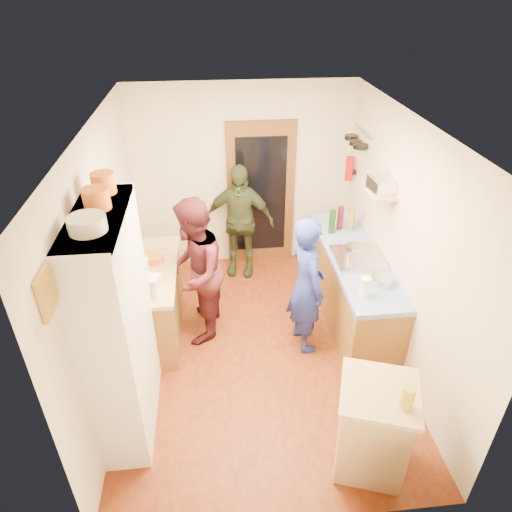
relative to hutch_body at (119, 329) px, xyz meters
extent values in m
cube|color=maroon|center=(1.30, 0.80, -1.11)|extent=(3.00, 4.00, 0.02)
cube|color=silver|center=(1.30, 0.80, 1.51)|extent=(3.00, 4.00, 0.02)
cube|color=beige|center=(1.30, 2.81, 0.20)|extent=(3.00, 0.02, 2.60)
cube|color=beige|center=(1.30, -1.21, 0.20)|extent=(3.00, 0.02, 2.60)
cube|color=beige|center=(-0.21, 0.80, 0.20)|extent=(0.02, 4.00, 2.60)
cube|color=beige|center=(2.81, 0.80, 0.20)|extent=(0.02, 4.00, 2.60)
cube|color=brown|center=(1.55, 2.77, -0.05)|extent=(0.95, 0.06, 2.10)
cube|color=black|center=(1.55, 2.74, -0.05)|extent=(0.70, 0.02, 1.70)
cube|color=white|center=(0.00, 0.00, 0.00)|extent=(0.40, 1.20, 2.20)
cube|color=white|center=(0.00, 0.00, 1.08)|extent=(0.40, 1.14, 0.04)
cylinder|color=white|center=(0.00, -0.25, 1.15)|extent=(0.26, 0.26, 0.11)
cylinder|color=orange|center=(0.00, 0.11, 1.18)|extent=(0.20, 0.20, 0.16)
cylinder|color=orange|center=(0.00, 0.40, 1.18)|extent=(0.19, 0.19, 0.17)
cube|color=brown|center=(0.10, 1.25, -0.68)|extent=(0.60, 1.40, 0.85)
cube|color=tan|center=(0.10, 1.25, -0.23)|extent=(0.64, 1.44, 0.05)
cube|color=white|center=(0.15, 0.79, -0.10)|extent=(0.30, 0.24, 0.20)
cylinder|color=white|center=(0.05, 1.14, -0.10)|extent=(0.19, 0.19, 0.20)
cylinder|color=orange|center=(0.18, 1.37, -0.16)|extent=(0.19, 0.19, 0.08)
cube|color=tan|center=(0.12, 1.73, -0.19)|extent=(0.34, 0.28, 0.02)
cube|color=brown|center=(2.50, 1.30, -0.68)|extent=(0.60, 2.20, 0.84)
cube|color=#1942B0|center=(2.50, 1.30, -0.23)|extent=(0.62, 2.22, 0.06)
cube|color=silver|center=(2.50, 1.20, -0.18)|extent=(0.55, 0.58, 0.04)
cylinder|color=silver|center=(2.45, 1.21, -0.09)|extent=(0.21, 0.21, 0.14)
cylinder|color=#143F14|center=(2.35, 1.85, -0.04)|extent=(0.10, 0.10, 0.32)
cylinder|color=#591419|center=(2.48, 1.94, -0.05)|extent=(0.09, 0.09, 0.31)
cylinder|color=olive|center=(2.61, 1.89, -0.04)|extent=(0.10, 0.10, 0.32)
cylinder|color=white|center=(2.35, 0.49, -0.09)|extent=(0.11, 0.11, 0.23)
cylinder|color=silver|center=(2.60, 0.68, -0.16)|extent=(0.25, 0.25, 0.09)
cube|color=tan|center=(2.10, -0.74, -0.67)|extent=(0.70, 0.70, 0.86)
cube|color=tan|center=(2.10, -0.74, -0.22)|extent=(0.79, 0.79, 0.05)
cube|color=white|center=(2.07, -0.68, -0.21)|extent=(0.42, 0.38, 0.02)
cylinder|color=#AD9E2D|center=(2.24, -0.91, -0.09)|extent=(0.13, 0.13, 0.21)
cylinder|color=silver|center=(2.76, 2.33, 0.95)|extent=(0.02, 0.65, 0.02)
cylinder|color=black|center=(2.70, 2.15, 0.82)|extent=(0.18, 0.18, 0.05)
cylinder|color=black|center=(2.70, 2.35, 0.80)|extent=(0.16, 0.16, 0.05)
cylinder|color=black|center=(2.70, 2.55, 0.81)|extent=(0.17, 0.17, 0.05)
cube|color=tan|center=(2.67, 1.25, 0.60)|extent=(0.26, 0.42, 0.03)
cube|color=silver|center=(2.67, 1.25, 0.69)|extent=(0.25, 0.32, 0.15)
cube|color=black|center=(2.77, 2.50, 0.35)|extent=(0.06, 0.10, 0.04)
cylinder|color=red|center=(2.71, 2.50, 0.40)|extent=(0.11, 0.11, 0.32)
cube|color=gold|center=(-0.18, -0.75, 0.95)|extent=(0.03, 0.25, 0.30)
imported|color=navy|center=(1.87, 0.84, -0.28)|extent=(0.51, 0.67, 1.64)
imported|color=#42171C|center=(0.66, 1.19, -0.23)|extent=(0.78, 0.94, 1.75)
imported|color=#303920|center=(1.23, 2.45, -0.28)|extent=(1.02, 0.61, 1.63)
camera|label=1|loc=(0.86, -3.12, 2.61)|focal=32.00mm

